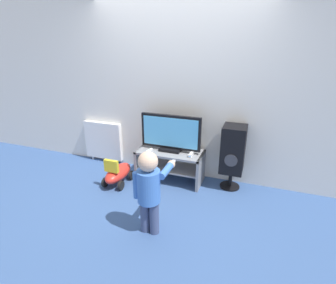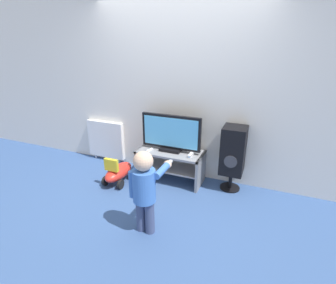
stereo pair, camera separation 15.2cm
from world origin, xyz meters
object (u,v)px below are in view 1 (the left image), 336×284
television (171,134)px  speaker_tower (233,150)px  remote_primary (149,150)px  ride_on_toy (118,173)px  child (149,186)px  game_console (191,154)px  radiator (103,141)px

television → speaker_tower: bearing=4.3°
remote_primary → speaker_tower: bearing=9.1°
speaker_tower → ride_on_toy: 1.67m
child → ride_on_toy: child is taller
game_console → child: 1.11m
ride_on_toy → remote_primary: bearing=34.3°
television → radiator: size_ratio=1.26×
child → speaker_tower: child is taller
speaker_tower → radiator: bearing=176.1°
child → ride_on_toy: (-0.86, 0.79, -0.39)m
game_console → remote_primary: game_console is taller
television → game_console: television is taller
television → game_console: 0.42m
radiator → speaker_tower: bearing=-3.9°
speaker_tower → television: bearing=-175.7°
television → game_console: size_ratio=5.17×
speaker_tower → ride_on_toy: bearing=-163.8°
television → speaker_tower: (0.88, 0.07, -0.16)m
television → radiator: (-1.29, 0.21, -0.35)m
remote_primary → child: child is taller
remote_primary → radiator: 1.06m
child → television: bearing=98.8°
ride_on_toy → speaker_tower: bearing=16.2°
speaker_tower → ride_on_toy: (-1.56, -0.45, -0.40)m
speaker_tower → ride_on_toy: speaker_tower is taller
speaker_tower → radiator: 2.18m
remote_primary → game_console: bearing=3.7°
remote_primary → ride_on_toy: remote_primary is taller
speaker_tower → radiator: size_ratio=1.31×
child → ride_on_toy: 1.23m
television → radiator: 1.35m
remote_primary → child: bearing=-66.1°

